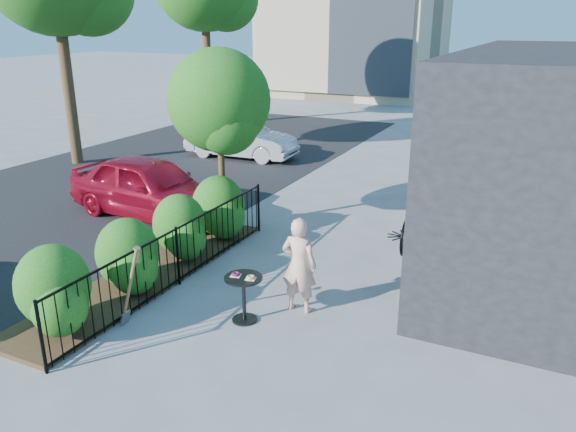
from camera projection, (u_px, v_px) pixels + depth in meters
The scene contains 11 objects.
ground at pixel (252, 301), 9.51m from camera, with size 120.00×120.00×0.00m, color gray.
fence at pixel (178, 255), 9.94m from camera, with size 0.05×6.05×1.10m.
planting_bed at pixel (149, 275), 10.40m from camera, with size 1.30×6.00×0.08m, color #382616.
shrubs at pixel (154, 241), 10.23m from camera, with size 1.10×5.60×1.24m.
patio_tree at pixel (221, 107), 11.86m from camera, with size 2.20×2.20×3.94m.
street at pixel (77, 199), 14.93m from camera, with size 9.00×30.00×0.01m, color black.
cafe_table at pixel (244, 291), 8.73m from camera, with size 0.60×0.60×0.81m.
woman at pixel (299, 265), 8.97m from camera, with size 0.59×0.38×1.61m, color #E1AC91.
shovel at pixel (129, 291), 8.50m from camera, with size 0.48×0.18×1.42m.
car_red at pixel (150, 187), 13.41m from camera, with size 1.73×4.29×1.46m, color maroon.
car_silver at pixel (241, 139), 19.24m from camera, with size 1.34×3.85×1.27m, color #B4B4B9.
Camera 1 is at (4.23, -7.40, 4.51)m, focal length 35.00 mm.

